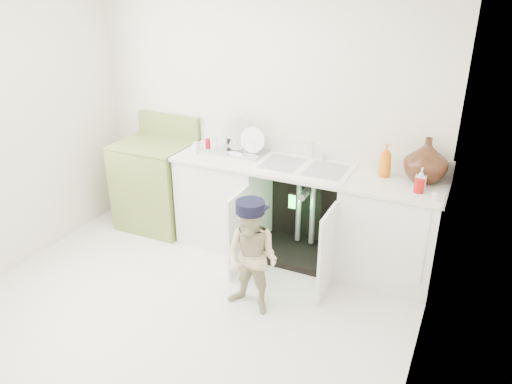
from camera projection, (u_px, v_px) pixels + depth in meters
ground at (183, 311)px, 4.00m from camera, size 3.50×3.50×0.00m
room_shell at (173, 166)px, 3.49m from camera, size 6.00×5.50×1.26m
counter_run at (307, 210)px, 4.57m from camera, size 2.44×1.02×1.27m
avocado_stove at (157, 183)px, 5.19m from camera, size 0.73×0.65×1.13m
repair_worker at (252, 258)px, 3.84m from camera, size 0.49×0.80×0.94m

